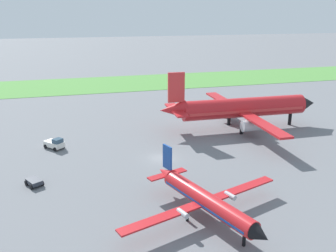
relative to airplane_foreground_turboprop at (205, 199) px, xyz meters
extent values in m
plane|color=slate|center=(-0.26, 18.60, -2.39)|extent=(600.00, 600.00, 0.00)
cube|color=#549342|center=(-0.26, 84.44, -2.35)|extent=(360.00, 28.00, 0.08)
cylinder|color=red|center=(0.12, -0.36, -0.01)|extent=(6.46, 14.16, 1.98)
cone|color=black|center=(2.67, -7.88, -0.01)|extent=(2.48, 2.50, 1.94)
cone|color=red|center=(-2.55, 7.52, 0.23)|extent=(2.58, 3.20, 1.78)
cube|color=#19479E|center=(0.12, -0.36, -0.16)|extent=(6.24, 13.42, 0.28)
cube|color=red|center=(5.16, 1.76, -0.36)|extent=(10.77, 4.81, 0.20)
cube|color=red|center=(-5.17, -1.74, -0.36)|extent=(10.77, 4.81, 0.20)
cylinder|color=#B7BABF|center=(3.48, 0.61, -0.36)|extent=(1.11, 1.71, 0.63)
cylinder|color=#B7BABF|center=(-3.13, -1.63, -0.36)|extent=(1.11, 1.71, 0.63)
cube|color=#19479E|center=(-2.42, 7.15, 2.56)|extent=(0.80, 1.77, 3.17)
cube|color=red|center=(-1.11, 7.59, 0.18)|extent=(3.01, 2.02, 0.16)
cube|color=red|center=(-3.74, 6.70, 0.18)|extent=(3.01, 2.02, 0.16)
cylinder|color=black|center=(2.03, -6.00, -1.70)|extent=(0.36, 0.36, 1.39)
cylinder|color=black|center=(1.66, 1.20, -1.70)|extent=(0.36, 0.36, 1.39)
cylinder|color=black|center=(-2.05, -0.06, -1.70)|extent=(0.36, 0.36, 1.39)
cylinder|color=red|center=(19.69, 29.36, 2.03)|extent=(25.60, 4.54, 3.90)
cone|color=black|center=(33.85, 29.00, 2.03)|extent=(3.64, 3.91, 3.82)
cone|color=red|center=(4.81, 29.74, 2.52)|extent=(5.05, 3.63, 3.51)
cube|color=red|center=(19.69, 29.36, 1.74)|extent=(24.18, 4.58, 0.55)
cube|color=red|center=(19.19, 37.88, 1.35)|extent=(2.91, 17.06, 0.39)
cube|color=red|center=(18.76, 20.88, 1.35)|extent=(2.91, 17.06, 0.39)
cylinder|color=#B7BABF|center=(19.12, 34.82, -0.04)|extent=(4.30, 2.25, 2.14)
cylinder|color=#B7BABF|center=(18.84, 23.94, -0.04)|extent=(4.30, 2.25, 2.14)
cube|color=red|center=(5.52, 29.72, 6.82)|extent=(3.20, 0.55, 5.67)
cube|color=red|center=(5.58, 32.20, 2.42)|extent=(2.25, 5.01, 0.31)
cube|color=red|center=(5.46, 27.24, 2.42)|extent=(2.25, 5.01, 0.31)
cylinder|color=black|center=(30.31, 29.09, -1.15)|extent=(0.70, 0.70, 2.48)
cylinder|color=black|center=(17.99, 32.47, -1.15)|extent=(0.70, 0.70, 2.48)
cylinder|color=black|center=(17.84, 26.35, -1.15)|extent=(0.70, 0.70, 2.48)
cube|color=#2D333D|center=(-19.49, 13.85, -1.77)|extent=(2.47, 2.83, 0.55)
cylinder|color=black|center=(-20.55, 14.22, -2.04)|extent=(0.56, 0.73, 0.70)
cylinder|color=black|center=(-19.24, 14.95, -2.04)|extent=(0.56, 0.73, 0.70)
cylinder|color=black|center=(-19.74, 12.75, -2.04)|extent=(0.56, 0.73, 0.70)
cylinder|color=black|center=(-18.42, 13.48, -2.04)|extent=(0.56, 0.73, 0.70)
cube|color=white|center=(-17.15, 27.94, -1.59)|extent=(3.72, 3.90, 0.90)
cube|color=#334C60|center=(-16.49, 27.17, -0.79)|extent=(1.99, 1.97, 0.70)
cylinder|color=black|center=(-15.65, 27.57, -2.04)|extent=(0.65, 0.69, 0.70)
cylinder|color=black|center=(-17.01, 26.39, -2.04)|extent=(0.65, 0.69, 0.70)
cylinder|color=black|center=(-17.30, 29.48, -2.04)|extent=(0.65, 0.69, 0.70)
cylinder|color=black|center=(-18.66, 28.30, -2.04)|extent=(0.65, 0.69, 0.70)
camera|label=1|loc=(-13.80, -34.25, 20.37)|focal=38.70mm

